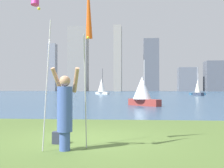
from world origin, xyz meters
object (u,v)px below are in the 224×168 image
Objects in this scene: kite_flag_right at (88,10)px; bag at (57,138)px; person at (65,109)px; sailboat_5 at (143,91)px; sailboat_6 at (102,87)px; sailboat_4 at (197,93)px; sailboat_1 at (198,88)px.

kite_flag_right is 3.20m from bag.
sailboat_5 is at bearing 93.88° from person.
person reaches higher than bag.
sailboat_5 is (1.77, 14.94, -2.07)m from kite_flag_right.
bag is at bearing 129.13° from person.
sailboat_6 is at bearing 96.37° from kite_flag_right.
bag is at bearing -106.52° from sailboat_4.
person is 45.63m from sailboat_1.
sailboat_5 is at bearing 80.10° from bag.
kite_flag_right is at bearing -96.74° from sailboat_5.
person is at bearing -84.15° from sailboat_6.
kite_flag_right is 1.14× the size of sailboat_5.
sailboat_4 is (13.97, 50.04, -2.92)m from kite_flag_right.
sailboat_1 reaches higher than bag.
sailboat_5 is (-10.72, -28.32, -0.18)m from sailboat_1.
sailboat_5 is (-12.20, -35.09, 0.85)m from sailboat_4.
sailboat_5 is at bearing -110.74° from sailboat_1.
sailboat_6 is (-5.07, 52.41, 1.54)m from bag.
sailboat_6 reaches higher than sailboat_1.
sailboat_4 reaches higher than bag.
sailboat_4 is 37.16m from sailboat_5.
sailboat_5 reaches higher than bag.
sailboat_6 reaches higher than kite_flag_right.
person is 0.51× the size of sailboat_5.
sailboat_1 is at bearing 72.84° from bag.
sailboat_5 is (2.57, 14.72, 1.01)m from bag.
sailboat_6 is (-18.36, 9.37, 0.35)m from sailboat_1.
kite_flag_right is 0.72× the size of sailboat_6.
bag is 51.96m from sailboat_4.
sailboat_6 is at bearing 107.84° from person.
sailboat_6 is (-5.88, 52.63, -1.54)m from kite_flag_right.
kite_flag_right is at bearing 60.69° from person.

